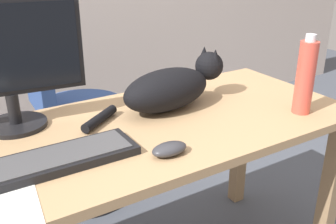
{
  "coord_description": "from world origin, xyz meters",
  "views": [
    {
      "loc": [
        -0.57,
        -1.05,
        1.26
      ],
      "look_at": [
        0.04,
        -0.06,
        0.77
      ],
      "focal_mm": 41.88,
      "sensor_mm": 36.0,
      "label": 1
    }
  ],
  "objects_px": {
    "cat": "(172,87)",
    "office_chair": "(73,128)",
    "water_bottle": "(305,77)",
    "monitor": "(6,61)",
    "keyboard": "(58,159)",
    "computer_mouse": "(169,149)"
  },
  "relations": [
    {
      "from": "cat",
      "to": "office_chair",
      "type": "bearing_deg",
      "value": 105.39
    },
    {
      "from": "cat",
      "to": "water_bottle",
      "type": "xyz_separation_m",
      "value": [
        0.37,
        -0.29,
        0.05
      ]
    },
    {
      "from": "monitor",
      "to": "keyboard",
      "type": "relative_size",
      "value": 1.09
    },
    {
      "from": "keyboard",
      "to": "water_bottle",
      "type": "xyz_separation_m",
      "value": [
        0.86,
        -0.1,
        0.12
      ]
    },
    {
      "from": "cat",
      "to": "water_bottle",
      "type": "relative_size",
      "value": 2.16
    },
    {
      "from": "water_bottle",
      "to": "keyboard",
      "type": "bearing_deg",
      "value": 173.08
    },
    {
      "from": "keyboard",
      "to": "computer_mouse",
      "type": "xyz_separation_m",
      "value": [
        0.29,
        -0.12,
        0.0
      ]
    },
    {
      "from": "keyboard",
      "to": "cat",
      "type": "distance_m",
      "value": 0.52
    },
    {
      "from": "office_chair",
      "to": "monitor",
      "type": "relative_size",
      "value": 1.95
    },
    {
      "from": "monitor",
      "to": "water_bottle",
      "type": "relative_size",
      "value": 1.69
    },
    {
      "from": "monitor",
      "to": "water_bottle",
      "type": "distance_m",
      "value": 1.0
    },
    {
      "from": "office_chair",
      "to": "monitor",
      "type": "bearing_deg",
      "value": -123.31
    },
    {
      "from": "monitor",
      "to": "computer_mouse",
      "type": "distance_m",
      "value": 0.58
    },
    {
      "from": "office_chair",
      "to": "water_bottle",
      "type": "xyz_separation_m",
      "value": [
        0.55,
        -0.95,
        0.44
      ]
    },
    {
      "from": "cat",
      "to": "computer_mouse",
      "type": "relative_size",
      "value": 5.56
    },
    {
      "from": "keyboard",
      "to": "computer_mouse",
      "type": "distance_m",
      "value": 0.31
    },
    {
      "from": "cat",
      "to": "monitor",
      "type": "bearing_deg",
      "value": 166.53
    },
    {
      "from": "computer_mouse",
      "to": "office_chair",
      "type": "bearing_deg",
      "value": 88.95
    },
    {
      "from": "cat",
      "to": "computer_mouse",
      "type": "distance_m",
      "value": 0.37
    },
    {
      "from": "keyboard",
      "to": "water_bottle",
      "type": "distance_m",
      "value": 0.87
    },
    {
      "from": "office_chair",
      "to": "water_bottle",
      "type": "height_order",
      "value": "water_bottle"
    },
    {
      "from": "computer_mouse",
      "to": "monitor",
      "type": "bearing_deg",
      "value": 127.69
    }
  ]
}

